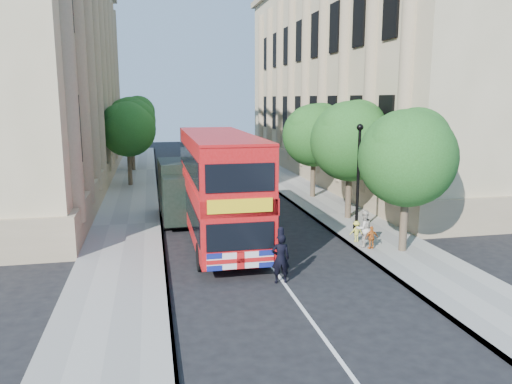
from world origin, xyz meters
TOP-DOWN VIEW (x-y plane):
  - ground at (0.00, 0.00)m, footprint 120.00×120.00m
  - pavement_right at (5.75, 10.00)m, footprint 3.50×80.00m
  - pavement_left at (-5.75, 10.00)m, footprint 3.50×80.00m
  - building_right at (13.80, 24.00)m, footprint 12.00×38.00m
  - building_left at (-13.80, 24.00)m, footprint 12.00×38.00m
  - tree_right_near at (5.84, 3.03)m, footprint 4.00×4.00m
  - tree_right_mid at (5.84, 9.03)m, footprint 4.20×4.20m
  - tree_right_far at (5.84, 15.03)m, footprint 4.00×4.00m
  - tree_left_far at (-5.96, 22.03)m, footprint 4.00×4.00m
  - tree_left_back at (-5.96, 30.03)m, footprint 4.20×4.20m
  - lamp_post at (5.00, 6.00)m, footprint 0.32×0.32m
  - double_decker_bus at (-1.49, 6.22)m, footprint 2.80×10.42m
  - box_van at (-2.90, 10.62)m, footprint 2.42×5.54m
  - police_constable at (-0.11, 0.73)m, footprint 0.68×0.48m
  - woman_pedestrian at (4.40, 3.83)m, footprint 0.86×0.71m
  - child_a at (4.60, 3.46)m, footprint 0.60×0.29m
  - child_b at (4.40, 4.61)m, footprint 0.62×0.36m

SIDE VIEW (x-z plane):
  - ground at x=0.00m, z-range 0.00..0.00m
  - pavement_right at x=5.75m, z-range 0.00..0.12m
  - pavement_left at x=-5.75m, z-range 0.00..0.12m
  - child_b at x=4.40m, z-range 0.12..1.07m
  - child_a at x=4.60m, z-range 0.12..1.11m
  - police_constable at x=-0.11m, z-range 0.00..1.79m
  - woman_pedestrian at x=4.40m, z-range 0.12..1.73m
  - box_van at x=-2.90m, z-range -0.03..3.09m
  - lamp_post at x=5.00m, z-range -0.07..5.09m
  - double_decker_bus at x=-1.49m, z-range 0.25..5.06m
  - tree_right_near at x=5.84m, z-range 1.21..7.29m
  - tree_right_far at x=5.84m, z-range 1.24..7.39m
  - tree_left_far at x=-5.96m, z-range 1.30..7.59m
  - tree_right_mid at x=5.84m, z-range 1.26..7.63m
  - tree_left_back at x=-5.96m, z-range 1.38..8.03m
  - building_right at x=13.80m, z-range 0.00..18.00m
  - building_left at x=-13.80m, z-range 0.00..18.00m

